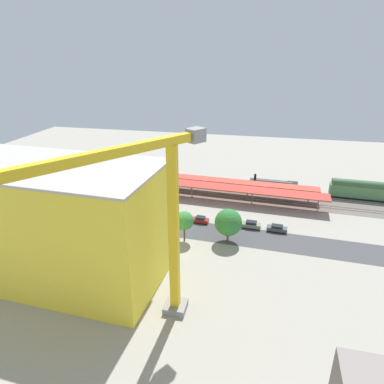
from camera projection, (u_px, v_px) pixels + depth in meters
ground_plane at (181, 223)px, 86.42m from camera, size 201.55×201.55×0.00m
rail_bed at (199, 189)px, 107.27m from camera, size 126.56×21.12×0.01m
street_asphalt at (178, 228)px, 83.90m from camera, size 126.28×16.45×0.01m
track_rails at (199, 189)px, 107.20m from camera, size 125.75×14.70×0.12m
platform_canopy_near at (222, 187)px, 97.44m from camera, size 58.84×8.87×4.48m
platform_canopy_far at (219, 180)px, 103.65m from camera, size 58.36×7.60×4.11m
locomotive at (276, 186)px, 104.46m from camera, size 15.91×3.83×5.29m
passenger_coach at (366, 190)px, 98.94m from camera, size 20.02×4.12×5.73m
freight_coach_far at (123, 177)px, 108.19m from camera, size 17.26×4.10×6.32m
parked_car_0 at (277, 229)px, 81.95m from camera, size 4.88×2.19×1.63m
parked_car_1 at (251, 225)px, 83.53m from camera, size 4.68×2.11×1.78m
parked_car_2 at (226, 223)px, 84.41m from camera, size 4.64×2.05×1.73m
parked_car_3 at (201, 220)px, 86.21m from camera, size 4.16×2.11×1.63m
parked_car_4 at (175, 218)px, 87.26m from camera, size 4.55×2.13×1.71m
parked_car_5 at (153, 217)px, 87.84m from camera, size 4.25×1.95×1.62m
parked_car_6 at (131, 214)px, 89.19m from camera, size 4.83×1.87×1.74m
parked_car_7 at (109, 212)px, 90.37m from camera, size 4.31×2.25×1.67m
construction_building at (52, 223)px, 62.57m from camera, size 40.75×21.21×21.77m
construction_roof_slab at (42, 166)px, 58.37m from camera, size 41.38×21.85×0.40m
tower_crane at (157, 217)px, 48.33m from camera, size 18.11×25.48×29.89m
box_truck_0 at (39, 224)px, 82.34m from camera, size 9.47×2.65×3.38m
street_tree_0 at (228, 222)px, 75.82m from camera, size 6.09×6.09×8.01m
street_tree_1 at (79, 211)px, 81.82m from camera, size 5.69×5.69×7.56m
street_tree_2 at (184, 221)px, 76.12m from camera, size 4.28×4.28×7.31m
street_tree_3 at (143, 216)px, 78.32m from camera, size 5.86×5.86×8.08m
traffic_light at (99, 198)px, 90.68m from camera, size 0.50×0.36×6.26m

